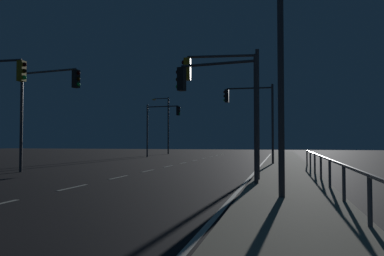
% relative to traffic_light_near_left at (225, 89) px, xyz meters
% --- Properties ---
extents(ground_plane, '(112.00, 112.00, 0.00)m').
position_rel_traffic_light_near_left_xyz_m(ground_plane, '(-5.23, 5.32, -3.96)').
color(ground_plane, black).
rests_on(ground_plane, ground).
extents(sidewalk_right, '(2.97, 77.00, 0.14)m').
position_rel_traffic_light_near_left_xyz_m(sidewalk_right, '(2.60, 5.32, -3.89)').
color(sidewalk_right, gray).
rests_on(sidewalk_right, ground).
extents(lane_markings_center, '(0.14, 50.00, 0.01)m').
position_rel_traffic_light_near_left_xyz_m(lane_markings_center, '(-5.23, 8.82, -3.95)').
color(lane_markings_center, silver).
rests_on(lane_markings_center, ground).
extents(lane_edge_line, '(0.14, 53.00, 0.01)m').
position_rel_traffic_light_near_left_xyz_m(lane_edge_line, '(0.86, 10.32, -3.95)').
color(lane_edge_line, silver).
rests_on(lane_edge_line, ground).
extents(traffic_light_near_left, '(3.29, 0.60, 5.47)m').
position_rel_traffic_light_near_left_xyz_m(traffic_light_near_left, '(0.00, 0.00, 0.00)').
color(traffic_light_near_left, '#38383D').
rests_on(traffic_light_near_left, sidewalk_right).
extents(traffic_light_overhead_east, '(4.03, 0.81, 5.78)m').
position_rel_traffic_light_near_left_xyz_m(traffic_light_overhead_east, '(-10.20, 2.16, 0.11)').
color(traffic_light_overhead_east, '#38383D').
rests_on(traffic_light_overhead_east, ground).
extents(traffic_light_far_left, '(3.62, 0.35, 5.69)m').
position_rel_traffic_light_near_left_xyz_m(traffic_light_far_left, '(0.23, 11.58, 0.16)').
color(traffic_light_far_left, '#38383D').
rests_on(traffic_light_far_left, sidewalk_right).
extents(traffic_light_mid_right, '(3.36, 0.67, 4.90)m').
position_rel_traffic_light_near_left_xyz_m(traffic_light_mid_right, '(-0.06, -1.26, -0.38)').
color(traffic_light_mid_right, '#38383D').
rests_on(traffic_light_mid_right, sidewalk_right).
extents(traffic_light_mid_left, '(3.93, 0.77, 5.68)m').
position_rel_traffic_light_near_left_xyz_m(traffic_light_mid_left, '(-10.20, 22.34, 0.03)').
color(traffic_light_mid_left, '#4C4C51').
rests_on(traffic_light_mid_left, ground).
extents(street_lamp_median, '(2.26, 0.81, 7.91)m').
position_rel_traffic_light_near_left_xyz_m(street_lamp_median, '(2.67, -4.67, 0.92)').
color(street_lamp_median, '#38383D').
rests_on(street_lamp_median, sidewalk_right).
extents(street_lamp_mid_block, '(2.40, 0.36, 7.63)m').
position_rel_traffic_light_near_left_xyz_m(street_lamp_mid_block, '(-12.85, 32.35, 0.64)').
color(street_lamp_mid_block, '#2D3033').
rests_on(street_lamp_mid_block, ground).
extents(barrier_fence, '(0.09, 24.17, 0.98)m').
position_rel_traffic_light_near_left_xyz_m(barrier_fence, '(3.94, -2.14, -3.08)').
color(barrier_fence, '#59595E').
rests_on(barrier_fence, sidewalk_right).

